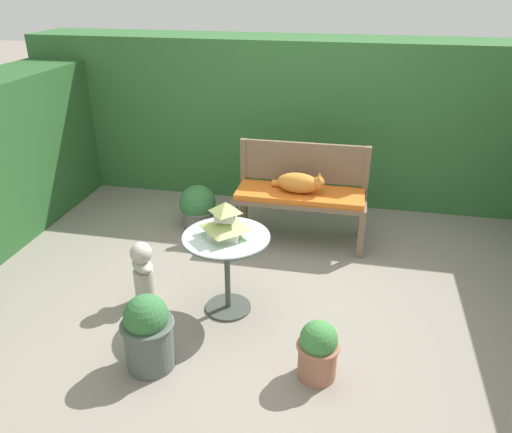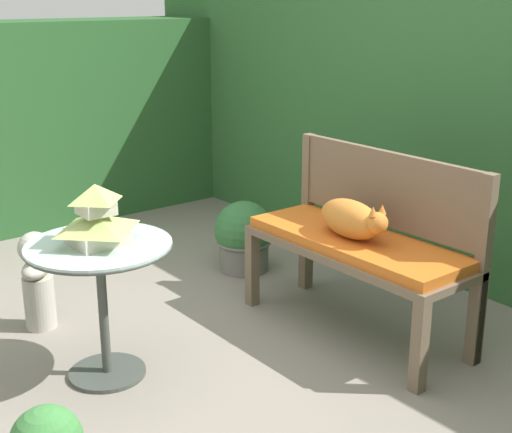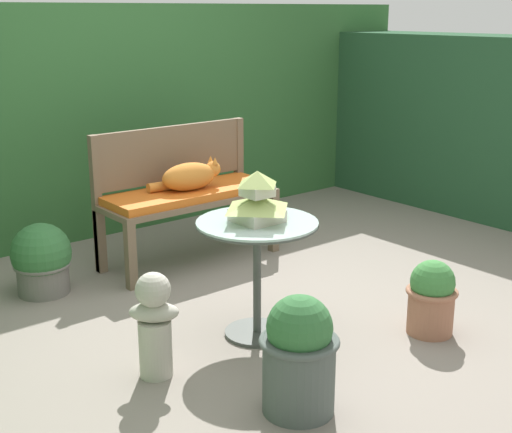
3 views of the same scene
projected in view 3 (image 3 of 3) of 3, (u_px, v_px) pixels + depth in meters
name	position (u px, v px, depth m)	size (l,w,h in m)	color
ground	(268.00, 306.00, 4.33)	(30.00, 30.00, 0.00)	gray
foliage_hedge_back	(87.00, 118.00, 5.78)	(6.40, 0.77, 1.78)	#336633
garden_bench	(190.00, 200.00, 4.99)	(1.26, 0.47, 0.53)	brown
bench_backrest	(172.00, 163.00, 5.09)	(1.26, 0.06, 0.95)	brown
cat	(189.00, 176.00, 4.92)	(0.52, 0.25, 0.22)	orange
patio_table	(257.00, 247.00, 3.82)	(0.66, 0.66, 0.65)	#424742
pagoda_birdhouse	(257.00, 200.00, 3.74)	(0.31, 0.31, 0.27)	beige
garden_bust	(154.00, 323.00, 3.44)	(0.27, 0.26, 0.54)	#B7B2A3
potted_plant_patio_mid	(299.00, 355.00, 3.13)	(0.36, 0.36, 0.55)	#4C5651
potted_plant_bench_left	(42.00, 260.00, 4.48)	(0.38, 0.38, 0.46)	slate
potted_plant_path_edge	(432.00, 297.00, 3.92)	(0.29, 0.29, 0.42)	#9E664C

